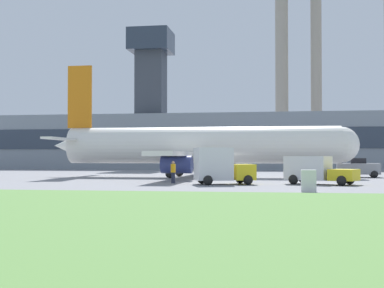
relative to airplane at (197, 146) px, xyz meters
name	(u,v)px	position (x,y,z in m)	size (l,w,h in m)	color
ground_plane	(231,179)	(3.58, -3.19, -3.04)	(400.00, 400.00, 0.00)	gray
grass_strip	(81,250)	(3.58, -39.69, -3.01)	(240.00, 37.00, 0.06)	#5B8942
terminal_building	(246,139)	(2.64, 34.04, 1.75)	(89.52, 11.32, 22.55)	gray
smokestack_left	(282,75)	(8.54, 68.55, 16.91)	(3.24, 3.24, 39.63)	gray
smokestack_right	(316,62)	(15.96, 68.21, 19.51)	(2.70, 2.70, 44.86)	gray
airplane	(197,146)	(0.00, 0.00, 0.00)	(29.43, 26.57, 11.02)	white
pushback_tug	(358,169)	(15.27, 2.88, -2.19)	(4.12, 2.92, 1.85)	gray
baggage_truck	(316,170)	(10.36, -11.07, -2.04)	(5.36, 3.83, 2.02)	yellow
fuel_truck	(220,167)	(3.55, -12.24, -1.77)	(4.62, 3.65, 2.63)	yellow
ground_crew_person	(173,172)	(-0.08, -11.27, -2.19)	(0.52, 0.52, 1.67)	#23283D
utility_cabinet	(309,181)	(9.34, -19.83, -2.41)	(0.82, 0.68, 1.25)	silver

